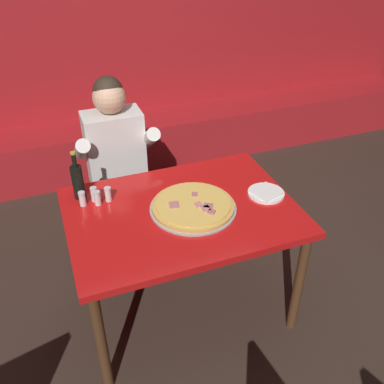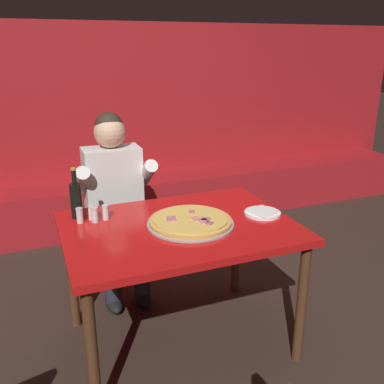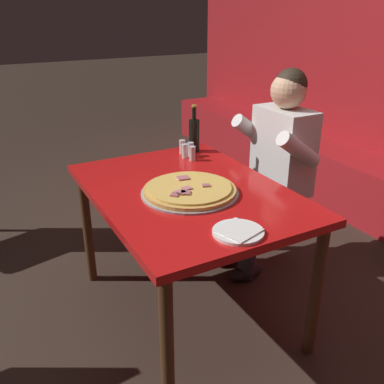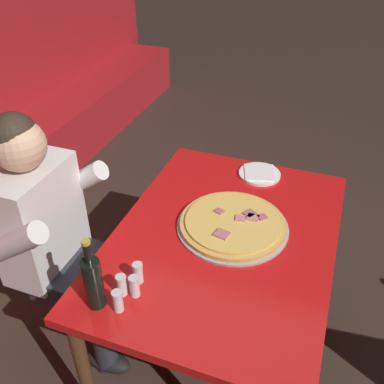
{
  "view_description": "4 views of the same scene",
  "coord_description": "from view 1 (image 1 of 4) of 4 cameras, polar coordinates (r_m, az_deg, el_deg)",
  "views": [
    {
      "loc": [
        -0.61,
        -1.78,
        2.15
      ],
      "look_at": [
        0.08,
        0.05,
        0.83
      ],
      "focal_mm": 40.0,
      "sensor_mm": 36.0,
      "label": 1
    },
    {
      "loc": [
        -0.73,
        -2.02,
        1.69
      ],
      "look_at": [
        0.2,
        0.33,
        0.82
      ],
      "focal_mm": 40.0,
      "sensor_mm": 36.0,
      "label": 2
    },
    {
      "loc": [
        1.74,
        -0.91,
        1.61
      ],
      "look_at": [
        -0.01,
        0.03,
        0.73
      ],
      "focal_mm": 40.0,
      "sensor_mm": 36.0,
      "label": 3
    },
    {
      "loc": [
        -1.32,
        -0.34,
        1.94
      ],
      "look_at": [
        0.18,
        0.21,
        0.81
      ],
      "focal_mm": 40.0,
      "sensor_mm": 36.0,
      "label": 4
    }
  ],
  "objects": [
    {
      "name": "ground_plane",
      "position": [
        2.86,
        -1.17,
        -14.66
      ],
      "size": [
        24.0,
        24.0,
        0.0
      ],
      "primitive_type": "plane",
      "color": "#33261E"
    },
    {
      "name": "booth_wall_panel",
      "position": [
        4.18,
        -11.85,
        16.79
      ],
      "size": [
        6.8,
        0.16,
        1.9
      ],
      "primitive_type": "cube",
      "color": "#A3191E",
      "rests_on": "ground_plane"
    },
    {
      "name": "booth_bench",
      "position": [
        4.16,
        -9.88,
        6.13
      ],
      "size": [
        6.46,
        0.48,
        0.46
      ],
      "primitive_type": "cube",
      "color": "#A3191E",
      "rests_on": "ground_plane"
    },
    {
      "name": "main_dining_table",
      "position": [
        2.39,
        -1.36,
        -3.94
      ],
      "size": [
        1.25,
        0.9,
        0.76
      ],
      "color": "#4C2D19",
      "rests_on": "ground_plane"
    },
    {
      "name": "pizza",
      "position": [
        2.33,
        0.15,
        -1.9
      ],
      "size": [
        0.48,
        0.48,
        0.05
      ],
      "color": "#9E9EA3",
      "rests_on": "main_dining_table"
    },
    {
      "name": "plate_white_paper",
      "position": [
        2.49,
        9.84,
        -0.14
      ],
      "size": [
        0.21,
        0.21,
        0.02
      ],
      "color": "white",
      "rests_on": "main_dining_table"
    },
    {
      "name": "beer_bottle",
      "position": [
        2.46,
        -14.98,
        1.45
      ],
      "size": [
        0.07,
        0.07,
        0.29
      ],
      "color": "black",
      "rests_on": "main_dining_table"
    },
    {
      "name": "shaker_parmesan",
      "position": [
        2.45,
        -12.92,
        -0.36
      ],
      "size": [
        0.04,
        0.04,
        0.09
      ],
      "color": "silver",
      "rests_on": "main_dining_table"
    },
    {
      "name": "shaker_black_pepper",
      "position": [
        2.43,
        -11.11,
        -0.37
      ],
      "size": [
        0.04,
        0.04,
        0.09
      ],
      "color": "silver",
      "rests_on": "main_dining_table"
    },
    {
      "name": "shaker_oregano",
      "position": [
        2.43,
        -14.4,
        -0.96
      ],
      "size": [
        0.04,
        0.04,
        0.09
      ],
      "color": "silver",
      "rests_on": "main_dining_table"
    },
    {
      "name": "shaker_red_pepper_flakes",
      "position": [
        2.41,
        -12.48,
        -0.88
      ],
      "size": [
        0.04,
        0.04,
        0.09
      ],
      "color": "silver",
      "rests_on": "main_dining_table"
    },
    {
      "name": "diner_seated_blue_shirt",
      "position": [
        2.89,
        -9.74,
        3.64
      ],
      "size": [
        0.53,
        0.53,
        1.27
      ],
      "color": "black",
      "rests_on": "ground_plane"
    }
  ]
}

